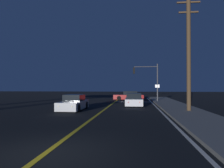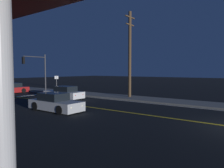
# 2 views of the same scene
# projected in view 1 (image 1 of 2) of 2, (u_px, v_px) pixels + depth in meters

# --- Properties ---
(ground_plane) EXTENTS (160.00, 160.00, 0.00)m
(ground_plane) POSITION_uv_depth(u_px,v_px,m) (45.00, 154.00, 6.50)
(ground_plane) COLOR black
(sidewalk_right) EXTENTS (3.20, 43.04, 0.15)m
(sidewalk_right) POSITION_uv_depth(u_px,v_px,m) (183.00, 110.00, 17.65)
(sidewalk_right) COLOR slate
(sidewalk_right) RESTS_ON ground
(lane_line_center) EXTENTS (0.20, 40.65, 0.01)m
(lane_line_center) POSITION_uv_depth(u_px,v_px,m) (103.00, 110.00, 18.39)
(lane_line_center) COLOR gold
(lane_line_center) RESTS_ON ground
(lane_line_edge_right) EXTENTS (0.16, 40.65, 0.01)m
(lane_line_edge_right) POSITION_uv_depth(u_px,v_px,m) (160.00, 111.00, 17.86)
(lane_line_edge_right) COLOR silver
(lane_line_edge_right) RESTS_ON ground
(stop_bar) EXTENTS (5.07, 0.50, 0.01)m
(stop_bar) POSITION_uv_depth(u_px,v_px,m) (134.00, 102.00, 28.50)
(stop_bar) COLOR silver
(stop_bar) RESTS_ON ground
(car_distant_tail_white) EXTENTS (1.96, 4.75, 1.34)m
(car_distant_tail_white) POSITION_uv_depth(u_px,v_px,m) (134.00, 100.00, 23.07)
(car_distant_tail_white) COLOR silver
(car_distant_tail_white) RESTS_ON ground
(car_far_approaching_red) EXTENTS (4.66, 2.00, 1.34)m
(car_far_approaching_red) POSITION_uv_depth(u_px,v_px,m) (129.00, 96.00, 32.86)
(car_far_approaching_red) COLOR maroon
(car_far_approaching_red) RESTS_ON ground
(car_following_oncoming_silver) EXTENTS (1.84, 4.57, 1.34)m
(car_following_oncoming_silver) POSITION_uv_depth(u_px,v_px,m) (74.00, 103.00, 18.70)
(car_following_oncoming_silver) COLOR #B2B5BA
(car_following_oncoming_silver) RESTS_ON ground
(traffic_signal_near_right) EXTENTS (3.57, 0.28, 5.30)m
(traffic_signal_near_right) POSITION_uv_depth(u_px,v_px,m) (148.00, 76.00, 30.61)
(traffic_signal_near_right) COLOR #38383D
(traffic_signal_near_right) RESTS_ON ground
(utility_pole_right) EXTENTS (1.82, 0.33, 9.40)m
(utility_pole_right) POSITION_uv_depth(u_px,v_px,m) (189.00, 51.00, 17.00)
(utility_pole_right) COLOR #4C3823
(utility_pole_right) RESTS_ON ground
(street_sign_corner) EXTENTS (0.56, 0.12, 2.36)m
(street_sign_corner) POSITION_uv_depth(u_px,v_px,m) (157.00, 90.00, 27.69)
(street_sign_corner) COLOR slate
(street_sign_corner) RESTS_ON ground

